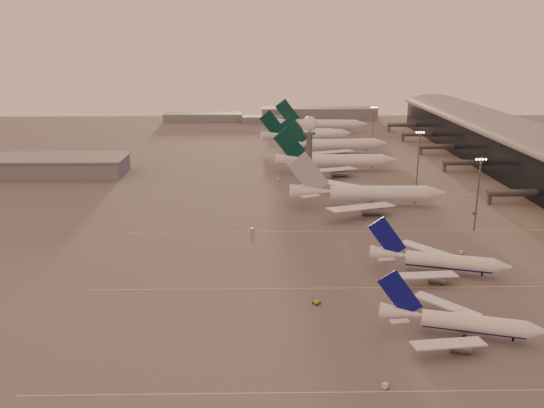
{
  "coord_description": "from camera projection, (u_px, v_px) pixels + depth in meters",
  "views": [
    {
      "loc": [
        -15.83,
        -125.14,
        61.59
      ],
      "look_at": [
        -12.26,
        58.82,
        8.42
      ],
      "focal_mm": 38.0,
      "sensor_mm": 36.0,
      "label": 1
    }
  ],
  "objects": [
    {
      "name": "ground",
      "position": [
        328.0,
        306.0,
        137.6
      ],
      "size": [
        700.0,
        700.0,
        0.0
      ],
      "primitive_type": "plane",
      "color": "#545152",
      "rests_on": "ground"
    },
    {
      "name": "taxiway_markings",
      "position": [
        399.0,
        230.0,
        191.94
      ],
      "size": [
        180.0,
        185.25,
        0.02
      ],
      "color": "#DFCB4E",
      "rests_on": "ground"
    },
    {
      "name": "hangar",
      "position": [
        38.0,
        165.0,
        268.63
      ],
      "size": [
        82.0,
        27.0,
        8.5
      ],
      "color": "slate",
      "rests_on": "ground"
    },
    {
      "name": "radar_tower",
      "position": [
        309.0,
        136.0,
        247.13
      ],
      "size": [
        6.4,
        6.4,
        31.1
      ],
      "color": "#515458",
      "rests_on": "ground"
    },
    {
      "name": "mast_b",
      "position": [
        478.0,
        190.0,
        187.63
      ],
      "size": [
        3.6,
        0.56,
        25.0
      ],
      "color": "#515458",
      "rests_on": "ground"
    },
    {
      "name": "mast_c",
      "position": [
        418.0,
        157.0,
        240.37
      ],
      "size": [
        3.6,
        0.56,
        25.0
      ],
      "color": "#515458",
      "rests_on": "ground"
    },
    {
      "name": "mast_d",
      "position": [
        373.0,
        126.0,
        326.78
      ],
      "size": [
        3.6,
        0.56,
        25.0
      ],
      "color": "#515458",
      "rests_on": "ground"
    },
    {
      "name": "distant_horizon",
      "position": [
        284.0,
        115.0,
        448.87
      ],
      "size": [
        165.0,
        37.5,
        9.0
      ],
      "color": "slate",
      "rests_on": "ground"
    },
    {
      "name": "narrowbody_near",
      "position": [
        461.0,
        325.0,
        122.54
      ],
      "size": [
        34.51,
        27.14,
        13.85
      ],
      "color": "white",
      "rests_on": "ground"
    },
    {
      "name": "narrowbody_mid",
      "position": [
        439.0,
        263.0,
        155.79
      ],
      "size": [
        36.96,
        29.05,
        14.85
      ],
      "color": "white",
      "rests_on": "ground"
    },
    {
      "name": "widebody_white",
      "position": [
        368.0,
        197.0,
        217.87
      ],
      "size": [
        60.08,
        48.13,
        21.13
      ],
      "color": "white",
      "rests_on": "ground"
    },
    {
      "name": "greentail_a",
      "position": [
        337.0,
        163.0,
        275.3
      ],
      "size": [
        59.46,
        47.98,
        21.59
      ],
      "color": "white",
      "rests_on": "ground"
    },
    {
      "name": "greentail_b",
      "position": [
        335.0,
        147.0,
        316.07
      ],
      "size": [
        60.36,
        48.5,
        21.95
      ],
      "color": "white",
      "rests_on": "ground"
    },
    {
      "name": "greentail_c",
      "position": [
        307.0,
        137.0,
        348.36
      ],
      "size": [
        57.17,
        45.62,
        21.15
      ],
      "color": "white",
      "rests_on": "ground"
    },
    {
      "name": "greentail_d",
      "position": [
        322.0,
        126.0,
        390.25
      ],
      "size": [
        62.15,
        50.08,
        22.56
      ],
      "color": "white",
      "rests_on": "ground"
    },
    {
      "name": "gsv_truck_a",
      "position": [
        387.0,
        382.0,
        105.08
      ],
      "size": [
        5.14,
        4.64,
        2.07
      ],
      "color": "silver",
      "rests_on": "ground"
    },
    {
      "name": "gsv_tug_mid",
      "position": [
        317.0,
        303.0,
        138.05
      ],
      "size": [
        3.54,
        3.66,
        0.91
      ],
      "color": "gold",
      "rests_on": "ground"
    },
    {
      "name": "gsv_truck_b",
      "position": [
        462.0,
        251.0,
        169.93
      ],
      "size": [
        5.5,
        3.1,
        2.1
      ],
      "color": "silver",
      "rests_on": "ground"
    },
    {
      "name": "gsv_truck_c",
      "position": [
        253.0,
        228.0,
        190.79
      ],
      "size": [
        4.04,
        5.11,
        1.98
      ],
      "color": "gold",
      "rests_on": "ground"
    },
    {
      "name": "gsv_catering_b",
      "position": [
        474.0,
        209.0,
        208.28
      ],
      "size": [
        4.66,
        2.26,
        3.81
      ],
      "color": "#5C5F61",
      "rests_on": "ground"
    },
    {
      "name": "gsv_tug_far",
      "position": [
        321.0,
        189.0,
        241.87
      ],
      "size": [
        3.94,
        4.59,
        1.13
      ],
      "color": "silver",
      "rests_on": "ground"
    },
    {
      "name": "gsv_truck_d",
      "position": [
        277.0,
        178.0,
        258.74
      ],
      "size": [
        2.23,
        5.32,
        2.1
      ],
      "color": "silver",
      "rests_on": "ground"
    },
    {
      "name": "gsv_tug_hangar",
      "position": [
        358.0,
        162.0,
        294.95
      ],
      "size": [
        4.18,
        3.08,
        1.07
      ],
      "color": "gold",
      "rests_on": "ground"
    }
  ]
}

